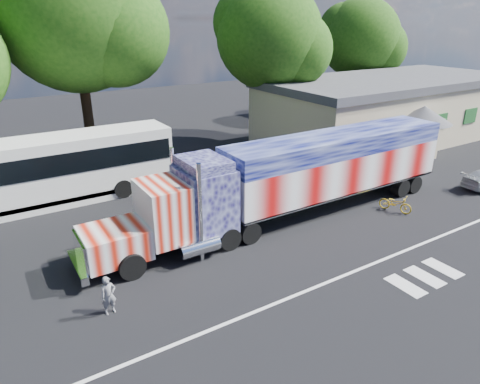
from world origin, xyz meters
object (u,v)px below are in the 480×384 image
coach_bus (57,169)px  tree_far_ne (361,39)px  tree_n_mid (77,13)px  bicycle (395,203)px  tree_ne_a (271,37)px  woman (109,295)px  semi_truck (299,176)px

coach_bus → tree_far_ne: size_ratio=1.09×
tree_n_mid → bicycle: bearing=-57.3°
coach_bus → tree_n_mid: (3.70, 6.61, 8.12)m
coach_bus → tree_ne_a: size_ratio=1.02×
bicycle → coach_bus: bearing=123.8°
bicycle → tree_far_ne: (16.78, 19.23, 7.31)m
tree_far_ne → coach_bus: bearing=-165.7°
bicycle → tree_n_mid: 23.14m
coach_bus → bicycle: size_ratio=7.30×
woman → tree_ne_a: tree_ne_a is taller
semi_truck → bicycle: (4.86, -2.37, -1.81)m
semi_truck → tree_n_mid: (-6.52, 15.35, 7.79)m
coach_bus → tree_n_mid: 11.11m
coach_bus → tree_ne_a: 19.23m
tree_far_ne → semi_truck: bearing=-142.1°
semi_truck → coach_bus: semi_truck is taller
bicycle → tree_ne_a: bearing=60.8°
bicycle → tree_far_ne: tree_far_ne is taller
bicycle → tree_far_ne: size_ratio=0.15×
semi_truck → coach_bus: (-10.23, 8.74, -0.33)m
coach_bus → woman: bearing=-92.8°
semi_truck → tree_ne_a: size_ratio=1.65×
semi_truck → tree_far_ne: 27.98m
coach_bus → semi_truck: bearing=-40.5°
tree_ne_a → tree_n_mid: tree_n_mid is taller
woman → tree_far_ne: bearing=25.1°
woman → tree_ne_a: (18.18, 15.74, 7.67)m
woman → tree_far_ne: tree_far_ne is taller
semi_truck → coach_bus: 13.46m
woman → tree_n_mid: tree_n_mid is taller
woman → tree_far_ne: size_ratio=0.12×
bicycle → tree_ne_a: 17.44m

